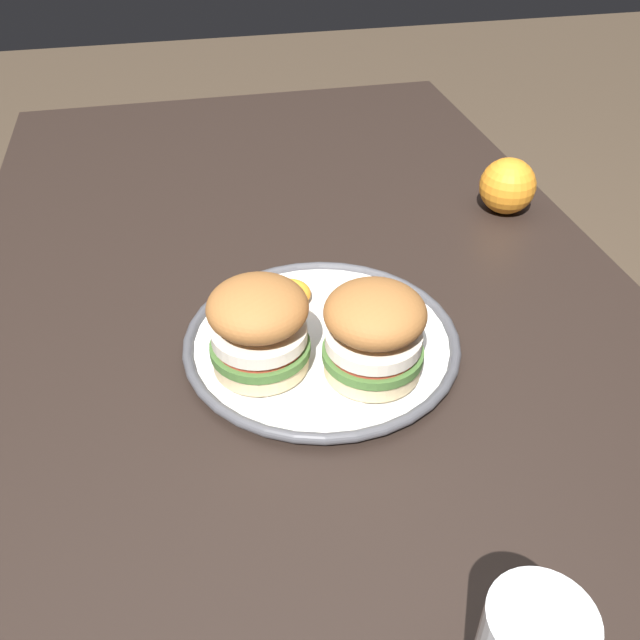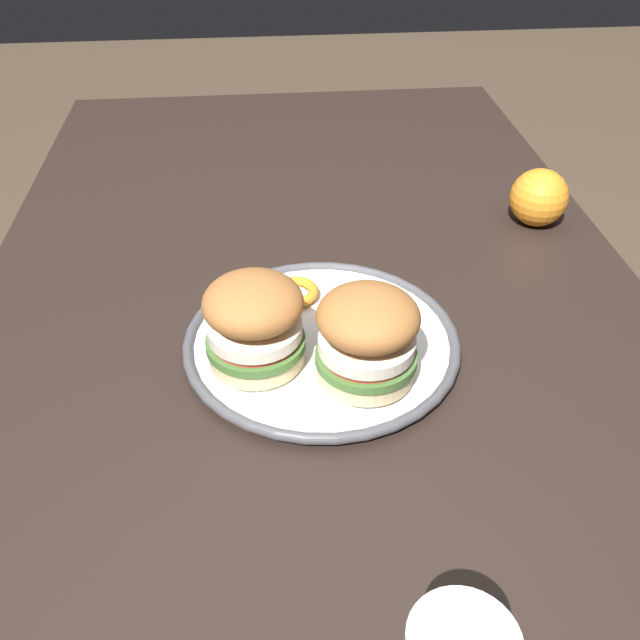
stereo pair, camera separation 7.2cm
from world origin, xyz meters
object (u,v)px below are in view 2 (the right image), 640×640
dining_table (316,372)px  dinner_plate (320,342)px  sandwich_half_left (367,335)px  whole_orange (539,197)px  sandwich_half_right (254,321)px

dining_table → dinner_plate: dinner_plate is taller
dining_table → dinner_plate: size_ratio=4.85×
dinner_plate → sandwich_half_left: size_ratio=2.41×
dining_table → whole_orange: whole_orange is taller
dinner_plate → whole_orange: size_ratio=3.79×
dinner_plate → sandwich_half_right: size_ratio=2.34×
sandwich_half_left → whole_orange: 0.43m
dining_table → whole_orange: bearing=118.3°
sandwich_half_right → whole_orange: 0.50m
sandwich_half_right → dining_table: bearing=145.1°
sandwich_half_left → sandwich_half_right: same height
dinner_plate → whole_orange: whole_orange is taller
sandwich_half_left → sandwich_half_right: 0.12m
dinner_plate → whole_orange: 0.42m
dining_table → sandwich_half_right: bearing=-34.9°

